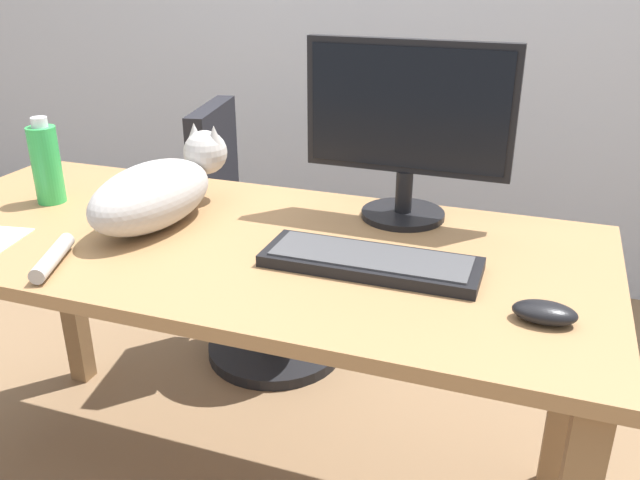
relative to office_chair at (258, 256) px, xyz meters
The scene contains 7 objects.
desk 0.75m from the office_chair, 69.07° to the right, with size 1.64×0.72×0.75m.
office_chair is the anchor object (origin of this frame).
monitor 0.93m from the office_chair, 34.92° to the right, with size 0.48×0.20×0.41m.
keyboard 0.99m from the office_chair, 50.23° to the right, with size 0.44×0.15×0.03m.
cat 0.78m from the office_chair, 85.33° to the right, with size 0.24×0.61×0.20m.
computer_mouse 1.29m from the office_chair, 41.19° to the right, with size 0.11×0.06×0.04m, color black.
water_bottle 0.82m from the office_chair, 115.87° to the right, with size 0.07×0.07×0.22m.
Camera 1 is at (0.64, -1.22, 1.34)m, focal length 37.14 mm.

